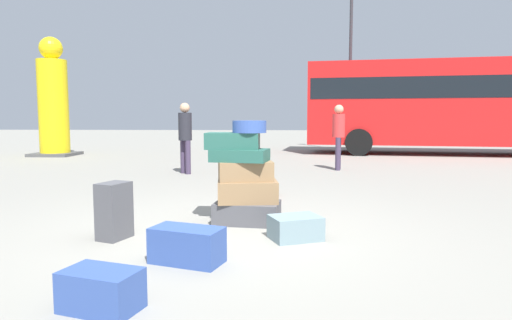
# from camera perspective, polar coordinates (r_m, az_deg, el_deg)

# --- Properties ---
(ground_plane) EXTENTS (80.00, 80.00, 0.00)m
(ground_plane) POSITION_cam_1_polar(r_m,az_deg,el_deg) (4.96, -4.03, -9.27)
(ground_plane) COLOR gray
(suitcase_tower) EXTENTS (0.90, 0.59, 1.23)m
(suitcase_tower) POSITION_cam_1_polar(r_m,az_deg,el_deg) (5.28, -1.53, -2.34)
(suitcase_tower) COLOR #4C4C51
(suitcase_tower) RESTS_ON ground
(suitcase_navy_foreground_far) EXTENTS (0.57, 0.44, 0.27)m
(suitcase_navy_foreground_far) POSITION_cam_1_polar(r_m,az_deg,el_deg) (3.18, -19.47, -15.65)
(suitcase_navy_foreground_far) COLOR #334F99
(suitcase_navy_foreground_far) RESTS_ON ground
(suitcase_charcoal_white_trunk) EXTENTS (0.33, 0.39, 0.59)m
(suitcase_charcoal_white_trunk) POSITION_cam_1_polar(r_m,az_deg,el_deg) (4.84, -17.94, -6.29)
(suitcase_charcoal_white_trunk) COLOR #4C4C51
(suitcase_charcoal_white_trunk) RESTS_ON ground
(suitcase_slate_right_side) EXTENTS (0.61, 0.54, 0.25)m
(suitcase_slate_right_side) POSITION_cam_1_polar(r_m,az_deg,el_deg) (4.65, 5.14, -8.74)
(suitcase_slate_right_side) COLOR gray
(suitcase_slate_right_side) RESTS_ON ground
(suitcase_navy_upright_blue) EXTENTS (0.69, 0.49, 0.31)m
(suitcase_navy_upright_blue) POSITION_cam_1_polar(r_m,az_deg,el_deg) (3.95, -8.94, -10.88)
(suitcase_navy_upright_blue) COLOR #334F99
(suitcase_navy_upright_blue) RESTS_ON ground
(suitcase_maroon_foreground_near) EXTENTS (0.72, 0.50, 0.18)m
(suitcase_maroon_foreground_near) POSITION_cam_1_polar(r_m,az_deg,el_deg) (7.16, -0.06, -3.92)
(suitcase_maroon_foreground_near) COLOR maroon
(suitcase_maroon_foreground_near) RESTS_ON ground
(person_bearded_onlooker) EXTENTS (0.30, 0.34, 1.58)m
(person_bearded_onlooker) POSITION_cam_1_polar(r_m,az_deg,el_deg) (10.80, 10.68, 3.70)
(person_bearded_onlooker) COLOR #3F334C
(person_bearded_onlooker) RESTS_ON ground
(person_tourist_with_camera) EXTENTS (0.30, 0.30, 1.60)m
(person_tourist_with_camera) POSITION_cam_1_polar(r_m,az_deg,el_deg) (10.01, -9.19, 3.63)
(person_tourist_with_camera) COLOR #3F334C
(person_tourist_with_camera) RESTS_ON ground
(yellow_dummy_statue) EXTENTS (1.33, 1.33, 3.90)m
(yellow_dummy_statue) POSITION_cam_1_polar(r_m,az_deg,el_deg) (16.12, -24.84, 6.66)
(yellow_dummy_statue) COLOR yellow
(yellow_dummy_statue) RESTS_ON ground
(parked_bus) EXTENTS (10.08, 3.86, 3.15)m
(parked_bus) POSITION_cam_1_polar(r_m,az_deg,el_deg) (16.63, 24.34, 6.99)
(parked_bus) COLOR red
(parked_bus) RESTS_ON ground
(lamp_post) EXTENTS (0.36, 0.36, 6.32)m
(lamp_post) POSITION_cam_1_polar(r_m,az_deg,el_deg) (17.62, 12.21, 14.66)
(lamp_post) COLOR #333338
(lamp_post) RESTS_ON ground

